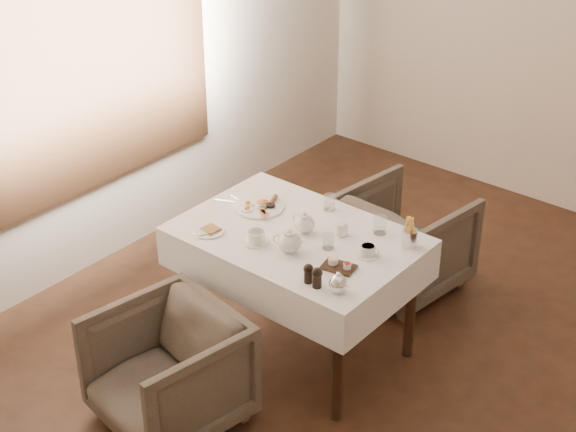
{
  "coord_description": "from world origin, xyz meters",
  "views": [
    {
      "loc": [
        1.91,
        -3.24,
        3.18
      ],
      "look_at": [
        -0.73,
        -0.01,
        0.82
      ],
      "focal_mm": 55.0,
      "sensor_mm": 36.0,
      "label": 1
    }
  ],
  "objects_px": {
    "armchair_far": "(403,241)",
    "table": "(297,252)",
    "breakfast_plate": "(260,206)",
    "teapot_centre": "(304,222)",
    "armchair_near": "(168,371)"
  },
  "relations": [
    {
      "from": "teapot_centre",
      "to": "table",
      "type": "bearing_deg",
      "value": -113.93
    },
    {
      "from": "table",
      "to": "breakfast_plate",
      "type": "distance_m",
      "value": 0.38
    },
    {
      "from": "armchair_far",
      "to": "table",
      "type": "bearing_deg",
      "value": 90.38
    },
    {
      "from": "table",
      "to": "armchair_near",
      "type": "height_order",
      "value": "table"
    },
    {
      "from": "armchair_near",
      "to": "armchair_far",
      "type": "distance_m",
      "value": 1.83
    },
    {
      "from": "table",
      "to": "armchair_near",
      "type": "bearing_deg",
      "value": -97.64
    },
    {
      "from": "breakfast_plate",
      "to": "armchair_far",
      "type": "bearing_deg",
      "value": 63.54
    },
    {
      "from": "armchair_near",
      "to": "breakfast_plate",
      "type": "xyz_separation_m",
      "value": [
        -0.23,
        0.98,
        0.45
      ]
    },
    {
      "from": "armchair_far",
      "to": "teapot_centre",
      "type": "bearing_deg",
      "value": 91.3
    },
    {
      "from": "breakfast_plate",
      "to": "table",
      "type": "bearing_deg",
      "value": -12.44
    },
    {
      "from": "table",
      "to": "armchair_near",
      "type": "distance_m",
      "value": 0.95
    },
    {
      "from": "table",
      "to": "armchair_far",
      "type": "bearing_deg",
      "value": 83.08
    },
    {
      "from": "armchair_near",
      "to": "armchair_far",
      "type": "height_order",
      "value": "armchair_far"
    },
    {
      "from": "teapot_centre",
      "to": "armchair_far",
      "type": "bearing_deg",
      "value": 85.73
    },
    {
      "from": "armchair_near",
      "to": "teapot_centre",
      "type": "bearing_deg",
      "value": 91.27
    }
  ]
}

